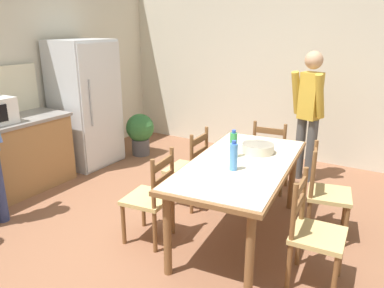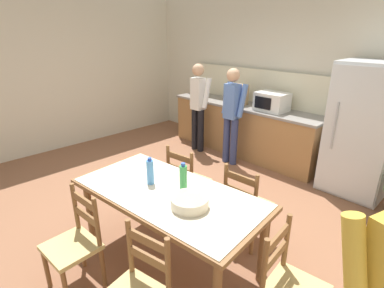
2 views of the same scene
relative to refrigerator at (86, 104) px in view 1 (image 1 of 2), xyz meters
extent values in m
plane|color=brown|center=(-1.38, -2.19, -0.91)|extent=(8.32, 8.32, 0.00)
cube|color=beige|center=(1.88, -2.19, 0.54)|extent=(0.12, 5.20, 2.90)
cube|color=silver|center=(0.00, 0.01, 0.00)|extent=(0.81, 0.68, 1.81)
cube|color=silver|center=(0.00, -0.34, 0.00)|extent=(0.78, 0.02, 1.74)
cylinder|color=#A5AAB2|center=(-0.24, -0.36, 0.09)|extent=(0.02, 0.02, 0.63)
cylinder|color=brown|center=(-1.51, -3.22, -0.54)|extent=(0.07, 0.07, 0.74)
cylinder|color=brown|center=(0.11, -3.05, -0.54)|extent=(0.07, 0.07, 0.74)
cylinder|color=brown|center=(-1.58, -2.53, -0.54)|extent=(0.07, 0.07, 0.74)
cylinder|color=brown|center=(0.04, -2.36, -0.54)|extent=(0.07, 0.07, 0.74)
cube|color=brown|center=(-0.74, -2.79, -0.15)|extent=(1.91, 1.08, 0.04)
cube|color=beige|center=(-0.74, -2.79, -0.12)|extent=(1.84, 1.04, 0.01)
cylinder|color=#4C8ED6|center=(-0.96, -2.81, 0.00)|extent=(0.07, 0.07, 0.24)
cylinder|color=#2D51B2|center=(-0.96, -2.81, 0.14)|extent=(0.04, 0.04, 0.03)
cylinder|color=green|center=(-0.66, -2.67, 0.00)|extent=(0.07, 0.07, 0.24)
cylinder|color=#2D51B2|center=(-0.66, -2.67, 0.14)|extent=(0.04, 0.04, 0.03)
cylinder|color=beige|center=(-0.41, -2.82, -0.07)|extent=(0.32, 0.32, 0.09)
cylinder|color=beige|center=(-0.41, -2.82, -0.04)|extent=(0.31, 0.31, 0.02)
cylinder|color=brown|center=(-0.39, -3.72, -0.70)|extent=(0.04, 0.04, 0.41)
cylinder|color=brown|center=(-0.04, -3.65, -0.70)|extent=(0.04, 0.04, 0.41)
cylinder|color=brown|center=(-0.46, -3.39, -0.70)|extent=(0.04, 0.04, 0.41)
cylinder|color=brown|center=(-0.10, -3.31, -0.70)|extent=(0.04, 0.04, 0.41)
cube|color=tan|center=(-0.25, -3.52, -0.48)|extent=(0.49, 0.48, 0.04)
cylinder|color=brown|center=(-0.46, -3.39, -0.23)|extent=(0.04, 0.04, 0.46)
cylinder|color=brown|center=(-0.10, -3.31, -0.23)|extent=(0.04, 0.04, 0.46)
cube|color=brown|center=(-0.28, -3.35, -0.10)|extent=(0.36, 0.10, 0.07)
cube|color=brown|center=(-0.28, -3.35, -0.25)|extent=(0.36, 0.10, 0.07)
cylinder|color=brown|center=(-1.07, -1.87, -0.70)|extent=(0.04, 0.04, 0.41)
cylinder|color=brown|center=(-1.43, -1.91, -0.70)|extent=(0.04, 0.04, 0.41)
cylinder|color=brown|center=(-1.03, -2.20, -0.70)|extent=(0.04, 0.04, 0.41)
cylinder|color=brown|center=(-1.39, -2.25, -0.70)|extent=(0.04, 0.04, 0.41)
cube|color=tan|center=(-1.23, -2.06, -0.48)|extent=(0.47, 0.45, 0.04)
cylinder|color=brown|center=(-1.03, -2.20, -0.23)|extent=(0.04, 0.04, 0.46)
cylinder|color=brown|center=(-1.39, -2.25, -0.23)|extent=(0.04, 0.04, 0.46)
cube|color=brown|center=(-1.21, -2.23, -0.10)|extent=(0.36, 0.07, 0.07)
cube|color=brown|center=(-1.21, -2.23, -0.25)|extent=(0.36, 0.07, 0.07)
cylinder|color=brown|center=(0.69, -2.82, -0.70)|extent=(0.04, 0.04, 0.41)
cylinder|color=brown|center=(0.65, -2.46, -0.70)|extent=(0.04, 0.04, 0.41)
cylinder|color=brown|center=(0.35, -2.85, -0.70)|extent=(0.04, 0.04, 0.41)
cylinder|color=brown|center=(0.31, -2.50, -0.70)|extent=(0.04, 0.04, 0.41)
cube|color=tan|center=(0.50, -2.66, -0.48)|extent=(0.44, 0.46, 0.04)
cylinder|color=brown|center=(0.35, -2.85, -0.23)|extent=(0.04, 0.04, 0.46)
cylinder|color=brown|center=(0.31, -2.50, -0.23)|extent=(0.04, 0.04, 0.46)
cube|color=brown|center=(0.33, -2.68, -0.10)|extent=(0.06, 0.36, 0.07)
cube|color=brown|center=(0.33, -2.68, -0.25)|extent=(0.06, 0.36, 0.07)
cylinder|color=brown|center=(-0.24, -1.79, -0.70)|extent=(0.04, 0.04, 0.41)
cylinder|color=brown|center=(-0.60, -1.81, -0.70)|extent=(0.04, 0.04, 0.41)
cylinder|color=brown|center=(-0.22, -2.13, -0.70)|extent=(0.04, 0.04, 0.41)
cylinder|color=brown|center=(-0.58, -2.15, -0.70)|extent=(0.04, 0.04, 0.41)
cube|color=tan|center=(-0.41, -1.97, -0.48)|extent=(0.44, 0.42, 0.04)
cylinder|color=brown|center=(-0.22, -2.13, -0.23)|extent=(0.04, 0.04, 0.46)
cylinder|color=brown|center=(-0.58, -2.15, -0.23)|extent=(0.04, 0.04, 0.46)
cube|color=brown|center=(-0.40, -2.14, -0.10)|extent=(0.36, 0.04, 0.07)
cube|color=brown|center=(-0.40, -2.14, -0.25)|extent=(0.36, 0.04, 0.07)
cylinder|color=brown|center=(-1.23, -3.79, -0.70)|extent=(0.04, 0.04, 0.41)
cylinder|color=brown|center=(-0.87, -3.76, -0.70)|extent=(0.04, 0.04, 0.41)
cylinder|color=brown|center=(-1.26, -3.45, -0.70)|extent=(0.04, 0.04, 0.41)
cylinder|color=brown|center=(-0.90, -3.42, -0.70)|extent=(0.04, 0.04, 0.41)
cube|color=tan|center=(-1.06, -3.60, -0.48)|extent=(0.45, 0.43, 0.04)
cylinder|color=brown|center=(-1.26, -3.45, -0.23)|extent=(0.04, 0.04, 0.46)
cylinder|color=brown|center=(-0.90, -3.42, -0.23)|extent=(0.04, 0.04, 0.46)
cube|color=brown|center=(-1.08, -3.43, -0.10)|extent=(0.36, 0.05, 0.07)
cube|color=brown|center=(-1.08, -3.43, -0.25)|extent=(0.36, 0.05, 0.07)
cylinder|color=#4C4C4C|center=(1.00, -3.02, -0.48)|extent=(0.13, 0.13, 0.84)
cylinder|color=#4C4C4C|center=(1.05, -2.86, -0.48)|extent=(0.13, 0.13, 0.84)
cube|color=gold|center=(1.03, -2.94, 0.23)|extent=(0.25, 0.28, 0.60)
sphere|color=tan|center=(1.03, -2.94, 0.68)|extent=(0.22, 0.22, 0.22)
cylinder|color=gold|center=(0.92, -3.08, 0.26)|extent=(0.25, 0.16, 0.57)
cylinder|color=gold|center=(1.01, -2.76, 0.26)|extent=(0.25, 0.16, 0.57)
cylinder|color=#4C4C51|center=(0.69, -0.43, -0.78)|extent=(0.28, 0.28, 0.26)
sphere|color=#337038|center=(0.69, -0.43, -0.46)|extent=(0.44, 0.44, 0.44)
camera|label=1|loc=(-3.77, -4.09, 1.11)|focal=35.00mm
camera|label=2|loc=(1.15, -4.30, 1.27)|focal=28.00mm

